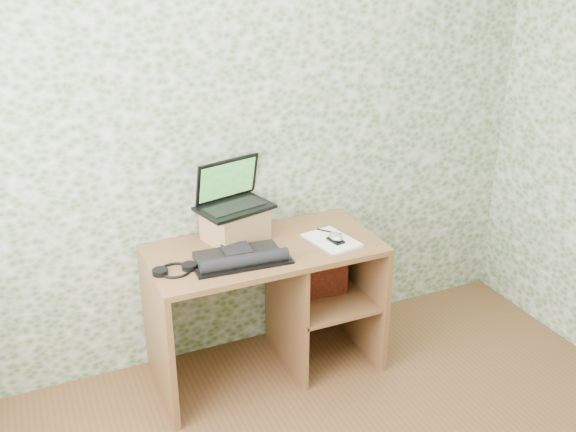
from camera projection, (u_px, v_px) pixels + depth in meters
name	position (u px, v px, depth m)	size (l,w,h in m)	color
wall_back	(241.00, 129.00, 3.35)	(3.50, 3.50, 0.00)	silver
desk	(276.00, 287.00, 3.47)	(1.20, 0.60, 0.75)	brown
riser	(235.00, 225.00, 3.35)	(0.29, 0.24, 0.17)	#976543
laptop	(232.00, 196.00, 3.33)	(0.42, 0.35, 0.25)	black
keyboard	(240.00, 257.00, 3.15)	(0.48, 0.27, 0.07)	black
headphones	(175.00, 270.00, 3.06)	(0.22, 0.16, 0.03)	black
notepad	(331.00, 241.00, 3.36)	(0.20, 0.29, 0.01)	white
mouse	(336.00, 238.00, 3.33)	(0.06, 0.10, 0.03)	silver
pen	(329.00, 232.00, 3.44)	(0.01, 0.01, 0.14)	black
red_box	(323.00, 269.00, 3.51)	(0.26, 0.08, 0.32)	maroon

